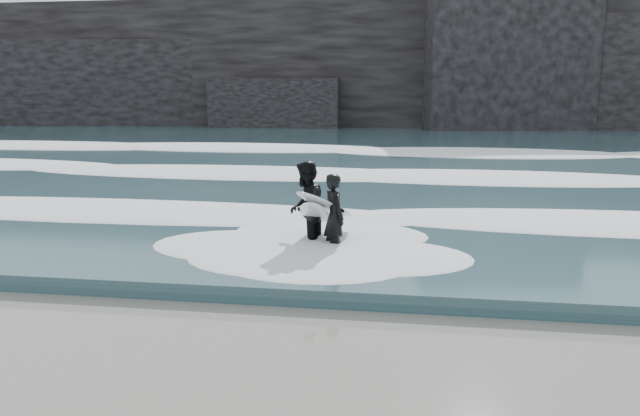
{
  "coord_description": "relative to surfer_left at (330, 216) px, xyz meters",
  "views": [
    {
      "loc": [
        2.79,
        -6.06,
        3.39
      ],
      "look_at": [
        0.92,
        6.05,
        1.0
      ],
      "focal_mm": 35.0,
      "sensor_mm": 36.0,
      "label": 1
    }
  ],
  "objects": [
    {
      "name": "surfer_right",
      "position": [
        -0.49,
        0.21,
        0.1
      ],
      "size": [
        1.47,
        2.17,
        1.92
      ],
      "color": "black",
      "rests_on": "ground"
    },
    {
      "name": "surfer_left",
      "position": [
        0.0,
        0.0,
        0.0
      ],
      "size": [
        1.06,
        1.98,
        1.72
      ],
      "color": "black",
      "rests_on": "ground"
    },
    {
      "name": "foam_near",
      "position": [
        -1.15,
        3.05,
        -0.47
      ],
      "size": [
        60.0,
        3.2,
        0.2
      ],
      "primitive_type": "ellipsoid",
      "color": "white",
      "rests_on": "sea"
    },
    {
      "name": "headland",
      "position": [
        -1.15,
        40.05,
        4.13
      ],
      "size": [
        70.0,
        9.0,
        10.0
      ],
      "primitive_type": "cube",
      "color": "black",
      "rests_on": "ground"
    },
    {
      "name": "foam_mid",
      "position": [
        -1.15,
        10.05,
        -0.45
      ],
      "size": [
        60.0,
        4.0,
        0.24
      ],
      "primitive_type": "ellipsoid",
      "color": "white",
      "rests_on": "sea"
    },
    {
      "name": "foam_far",
      "position": [
        -1.15,
        19.05,
        -0.42
      ],
      "size": [
        60.0,
        4.8,
        0.3
      ],
      "primitive_type": "ellipsoid",
      "color": "white",
      "rests_on": "sea"
    },
    {
      "name": "ground",
      "position": [
        -1.15,
        -5.95,
        -0.87
      ],
      "size": [
        120.0,
        120.0,
        0.0
      ],
      "primitive_type": "plane",
      "color": "#7C5952",
      "rests_on": "ground"
    },
    {
      "name": "sea",
      "position": [
        -1.15,
        23.05,
        -0.72
      ],
      "size": [
        90.0,
        52.0,
        0.3
      ],
      "primitive_type": "cube",
      "color": "#2E4C56",
      "rests_on": "ground"
    }
  ]
}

